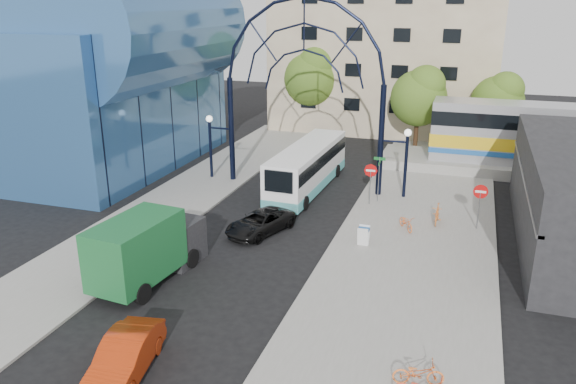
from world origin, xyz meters
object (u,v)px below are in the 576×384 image
(black_suv, at_px, (260,223))
(bike_near_b, at_px, (437,214))
(stop_sign, at_px, (371,174))
(bike_near_a, at_px, (406,222))
(gateway_arch, at_px, (304,55))
(street_name_sign, at_px, (379,170))
(tree_north_b, at_px, (313,75))
(tree_north_c, at_px, (499,99))
(green_truck, at_px, (148,247))
(bike_far_a, at_px, (418,373))
(city_bus, at_px, (308,167))
(tree_north_a, at_px, (420,95))
(do_not_enter_sign, at_px, (480,196))
(sandwich_board, at_px, (364,233))
(red_sedan, at_px, (125,357))

(black_suv, height_order, bike_near_b, bike_near_b)
(stop_sign, height_order, bike_near_a, stop_sign)
(gateway_arch, height_order, bike_near_b, gateway_arch)
(gateway_arch, xyz_separation_m, bike_near_a, (7.39, -5.32, -8.04))
(street_name_sign, height_order, tree_north_b, tree_north_b)
(stop_sign, bearing_deg, black_suv, -128.69)
(tree_north_c, bearing_deg, street_name_sign, -114.31)
(bike_near_b, bearing_deg, green_truck, -136.94)
(bike_far_a, bearing_deg, tree_north_b, 8.12)
(tree_north_c, relative_size, bike_near_b, 3.64)
(city_bus, bearing_deg, tree_north_a, 66.26)
(do_not_enter_sign, distance_m, bike_far_a, 14.32)
(tree_north_b, bearing_deg, do_not_enter_sign, -53.26)
(tree_north_a, xyz_separation_m, city_bus, (-5.79, -11.96, -3.11))
(street_name_sign, bearing_deg, bike_near_b, -34.10)
(sandwich_board, bearing_deg, red_sedan, -113.89)
(bike_near_a, bearing_deg, gateway_arch, 112.52)
(stop_sign, distance_m, do_not_enter_sign, 6.51)
(city_bus, distance_m, black_suv, 7.97)
(tree_north_b, bearing_deg, black_suv, -80.68)
(stop_sign, relative_size, tree_north_b, 0.31)
(do_not_enter_sign, xyz_separation_m, bike_near_b, (-2.11, 0.10, -1.32))
(sandwich_board, bearing_deg, tree_north_b, 111.59)
(gateway_arch, distance_m, street_name_sign, 8.38)
(bike_near_a, bearing_deg, do_not_enter_sign, -11.66)
(gateway_arch, distance_m, city_bus, 7.07)
(bike_near_a, bearing_deg, tree_north_a, 62.47)
(sandwich_board, relative_size, bike_far_a, 0.60)
(street_name_sign, xyz_separation_m, bike_far_a, (4.14, -16.76, -1.58))
(bike_far_a, bearing_deg, bike_near_a, -4.43)
(sandwich_board, xyz_separation_m, tree_north_c, (6.52, 21.95, 3.53))
(stop_sign, relative_size, bike_far_a, 1.52)
(tree_north_a, distance_m, bike_near_b, 16.54)
(do_not_enter_sign, height_order, bike_far_a, do_not_enter_sign)
(tree_north_b, bearing_deg, bike_far_a, -68.80)
(tree_north_b, distance_m, tree_north_c, 16.15)
(stop_sign, bearing_deg, do_not_enter_sign, -17.88)
(stop_sign, bearing_deg, green_truck, -121.56)
(do_not_enter_sign, distance_m, sandwich_board, 6.85)
(black_suv, bearing_deg, tree_north_b, 119.13)
(sandwich_board, relative_size, city_bus, 0.09)
(do_not_enter_sign, relative_size, tree_north_a, 0.35)
(city_bus, height_order, red_sedan, city_bus)
(stop_sign, xyz_separation_m, city_bus, (-4.46, 1.97, -0.50))
(bike_near_b, bearing_deg, stop_sign, 156.40)
(street_name_sign, height_order, sandwich_board, street_name_sign)
(gateway_arch, xyz_separation_m, tree_north_a, (6.12, 11.93, -3.95))
(green_truck, bearing_deg, tree_north_a, 77.13)
(bike_near_b, bearing_deg, do_not_enter_sign, -1.51)
(do_not_enter_sign, bearing_deg, green_truck, -143.16)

